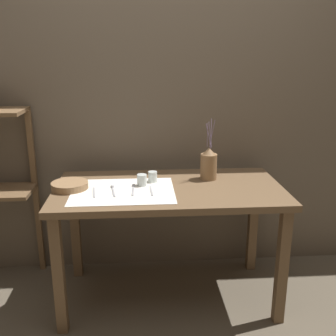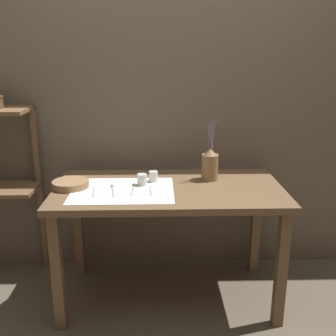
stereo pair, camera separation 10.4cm
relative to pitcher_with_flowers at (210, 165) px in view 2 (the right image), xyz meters
The scene contains 12 objects.
ground_plane 0.92m from the pitcher_with_flowers, 153.46° to the right, with size 12.00×12.00×0.00m, color brown.
stone_wall_back 0.55m from the pitcher_with_flowers, 128.25° to the left, with size 7.00×0.06×2.40m.
wooden_table 0.36m from the pitcher_with_flowers, 153.46° to the right, with size 1.40×0.73×0.77m.
linen_cloth 0.59m from the pitcher_with_flowers, 160.04° to the right, with size 0.61×0.46×0.00m.
pitcher_with_flowers is the anchor object (origin of this frame).
wooden_bowl 0.88m from the pitcher_with_flowers, behind, with size 0.22×0.22×0.04m.
glass_tumbler_near 0.45m from the pitcher_with_flowers, 165.80° to the right, with size 0.06×0.06×0.07m.
glass_tumbler_far 0.37m from the pitcher_with_flowers, behind, with size 0.06×0.06×0.07m.
knife_center 0.75m from the pitcher_with_flowers, 163.10° to the right, with size 0.03×0.17×0.00m.
spoon_outer 0.64m from the pitcher_with_flowers, 164.80° to the right, with size 0.04×0.18×0.02m.
spoon_inner 0.52m from the pitcher_with_flowers, 162.32° to the right, with size 0.02×0.18×0.02m.
fork_outer 0.44m from the pitcher_with_flowers, 151.13° to the right, with size 0.02×0.17×0.00m.
Camera 2 is at (-0.06, -2.28, 1.57)m, focal length 42.00 mm.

